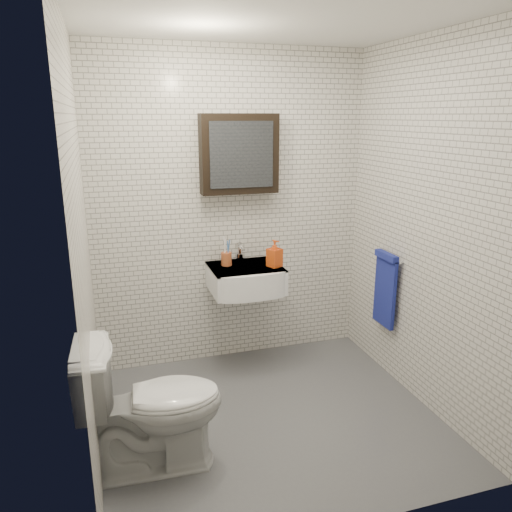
# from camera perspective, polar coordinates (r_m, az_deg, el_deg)

# --- Properties ---
(ground) EXTENTS (2.20, 2.00, 0.01)m
(ground) POSITION_cam_1_polar(r_m,az_deg,el_deg) (3.57, 1.65, -17.92)
(ground) COLOR #51535A
(ground) RESTS_ON ground
(room_shell) EXTENTS (2.22, 2.02, 2.51)m
(room_shell) POSITION_cam_1_polar(r_m,az_deg,el_deg) (3.01, 1.87, 5.87)
(room_shell) COLOR silver
(room_shell) RESTS_ON ground
(washbasin) EXTENTS (0.55, 0.50, 0.20)m
(washbasin) POSITION_cam_1_polar(r_m,az_deg,el_deg) (3.88, -1.05, -2.67)
(washbasin) COLOR white
(washbasin) RESTS_ON room_shell
(faucet) EXTENTS (0.06, 0.20, 0.15)m
(faucet) POSITION_cam_1_polar(r_m,az_deg,el_deg) (4.02, -1.85, 0.37)
(faucet) COLOR silver
(faucet) RESTS_ON washbasin
(mirror_cabinet) EXTENTS (0.60, 0.15, 0.60)m
(mirror_cabinet) POSITION_cam_1_polar(r_m,az_deg,el_deg) (3.88, -1.93, 11.56)
(mirror_cabinet) COLOR black
(mirror_cabinet) RESTS_ON room_shell
(towel_rail) EXTENTS (0.09, 0.30, 0.58)m
(towel_rail) POSITION_cam_1_polar(r_m,az_deg,el_deg) (3.95, 14.56, -3.35)
(towel_rail) COLOR silver
(towel_rail) RESTS_ON room_shell
(toothbrush_cup) EXTENTS (0.11, 0.11, 0.23)m
(toothbrush_cup) POSITION_cam_1_polar(r_m,az_deg,el_deg) (3.91, -3.40, -0.25)
(toothbrush_cup) COLOR #A54F29
(toothbrush_cup) RESTS_ON washbasin
(soap_bottle) EXTENTS (0.13, 0.13, 0.21)m
(soap_bottle) POSITION_cam_1_polar(r_m,az_deg,el_deg) (3.86, 2.13, 0.30)
(soap_bottle) COLOR #EE4C19
(soap_bottle) RESTS_ON washbasin
(toilet) EXTENTS (0.82, 0.49, 0.81)m
(toilet) POSITION_cam_1_polar(r_m,az_deg,el_deg) (3.01, -11.84, -16.23)
(toilet) COLOR white
(toilet) RESTS_ON ground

